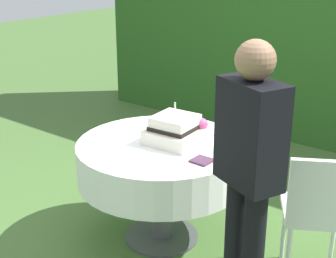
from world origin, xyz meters
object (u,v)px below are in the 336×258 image
(napkin_stack, at_px, (202,161))
(serving_plate_left, at_px, (221,151))
(garden_chair, at_px, (319,207))
(wedding_cake, at_px, (176,130))
(standing_person, at_px, (249,169))
(serving_plate_near, at_px, (224,141))
(cake_table, at_px, (161,162))
(serving_plate_far, at_px, (219,133))

(napkin_stack, bearing_deg, serving_plate_left, 87.07)
(serving_plate_left, bearing_deg, garden_chair, 3.44)
(wedding_cake, height_order, serving_plate_left, wedding_cake)
(standing_person, bearing_deg, wedding_cake, 151.06)
(serving_plate_near, xyz_separation_m, standing_person, (0.54, -0.66, 0.18))
(cake_table, relative_size, napkin_stack, 9.50)
(serving_plate_near, xyz_separation_m, serving_plate_left, (0.08, -0.17, 0.00))
(cake_table, distance_m, wedding_cake, 0.25)
(serving_plate_near, bearing_deg, napkin_stack, -79.99)
(napkin_stack, relative_size, garden_chair, 0.14)
(serving_plate_left, xyz_separation_m, garden_chair, (0.67, 0.04, -0.21))
(wedding_cake, distance_m, garden_chair, 1.04)
(napkin_stack, bearing_deg, wedding_cake, 154.11)
(cake_table, xyz_separation_m, serving_plate_far, (0.21, 0.39, 0.15))
(serving_plate_near, relative_size, serving_plate_left, 1.11)
(serving_plate_near, xyz_separation_m, napkin_stack, (0.07, -0.37, 0.00))
(serving_plate_near, distance_m, standing_person, 0.87)
(serving_plate_far, relative_size, standing_person, 0.08)
(serving_plate_near, bearing_deg, wedding_cake, -139.61)
(garden_chair, bearing_deg, wedding_cake, -174.78)
(serving_plate_far, distance_m, standing_person, 1.02)
(cake_table, bearing_deg, standing_person, -23.17)
(wedding_cake, height_order, napkin_stack, wedding_cake)
(serving_plate_far, xyz_separation_m, napkin_stack, (0.18, -0.48, 0.00))
(wedding_cake, distance_m, serving_plate_near, 0.35)
(wedding_cake, relative_size, serving_plate_far, 2.77)
(serving_plate_near, distance_m, garden_chair, 0.78)
(cake_table, height_order, wedding_cake, wedding_cake)
(garden_chair, distance_m, standing_person, 0.69)
(serving_plate_left, bearing_deg, serving_plate_near, 114.72)
(wedding_cake, xyz_separation_m, napkin_stack, (0.32, -0.16, -0.08))
(cake_table, relative_size, standing_person, 0.73)
(garden_chair, xyz_separation_m, standing_person, (-0.20, -0.53, 0.39))
(wedding_cake, relative_size, serving_plate_near, 2.97)
(garden_chair, bearing_deg, napkin_stack, -159.92)
(wedding_cake, xyz_separation_m, serving_plate_near, (0.26, 0.22, -0.08))
(serving_plate_far, bearing_deg, cake_table, -118.21)
(serving_plate_near, distance_m, napkin_stack, 0.38)
(wedding_cake, bearing_deg, serving_plate_near, 40.39)
(cake_table, xyz_separation_m, wedding_cake, (0.07, 0.07, 0.23))
(wedding_cake, bearing_deg, garden_chair, 5.22)
(serving_plate_near, xyz_separation_m, serving_plate_far, (-0.12, 0.11, 0.00))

